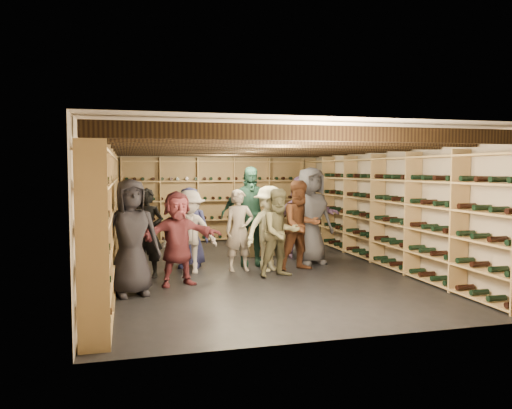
{
  "coord_description": "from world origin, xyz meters",
  "views": [
    {
      "loc": [
        -2.23,
        -8.9,
        1.84
      ],
      "look_at": [
        0.14,
        0.2,
        1.19
      ],
      "focal_mm": 35.0,
      "sensor_mm": 36.0,
      "label": 1
    }
  ],
  "objects_px": {
    "crate_stack_left": "(255,240)",
    "person_2": "(280,233)",
    "person_0": "(131,237)",
    "person_1": "(147,233)",
    "person_5": "(178,238)",
    "person_11": "(302,216)",
    "person_10": "(250,216)",
    "person_12": "(311,216)",
    "person_6": "(190,227)",
    "person_8": "(301,226)",
    "crate_stack_right": "(273,243)",
    "person_3": "(269,229)",
    "person_9": "(190,232)",
    "crate_loose": "(267,246)",
    "person_7": "(239,230)"
  },
  "relations": [
    {
      "from": "person_3",
      "to": "person_12",
      "type": "height_order",
      "value": "person_12"
    },
    {
      "from": "crate_loose",
      "to": "person_2",
      "type": "height_order",
      "value": "person_2"
    },
    {
      "from": "person_0",
      "to": "person_5",
      "type": "xyz_separation_m",
      "value": [
        0.72,
        0.48,
        -0.1
      ]
    },
    {
      "from": "crate_loose",
      "to": "person_11",
      "type": "bearing_deg",
      "value": -65.84
    },
    {
      "from": "crate_loose",
      "to": "person_2",
      "type": "xyz_separation_m",
      "value": [
        -0.55,
        -2.8,
        0.67
      ]
    },
    {
      "from": "person_8",
      "to": "person_6",
      "type": "bearing_deg",
      "value": 147.96
    },
    {
      "from": "person_9",
      "to": "person_3",
      "type": "bearing_deg",
      "value": 2.31
    },
    {
      "from": "person_1",
      "to": "person_11",
      "type": "height_order",
      "value": "person_11"
    },
    {
      "from": "person_7",
      "to": "person_11",
      "type": "distance_m",
      "value": 1.91
    },
    {
      "from": "crate_stack_right",
      "to": "person_6",
      "type": "xyz_separation_m",
      "value": [
        -1.93,
        -0.96,
        0.5
      ]
    },
    {
      "from": "person_10",
      "to": "person_12",
      "type": "relative_size",
      "value": 1.01
    },
    {
      "from": "person_5",
      "to": "person_10",
      "type": "height_order",
      "value": "person_10"
    },
    {
      "from": "person_6",
      "to": "person_12",
      "type": "bearing_deg",
      "value": 11.98
    },
    {
      "from": "crate_stack_right",
      "to": "person_0",
      "type": "bearing_deg",
      "value": -136.41
    },
    {
      "from": "crate_stack_left",
      "to": "person_9",
      "type": "bearing_deg",
      "value": -136.75
    },
    {
      "from": "person_2",
      "to": "person_3",
      "type": "xyz_separation_m",
      "value": [
        -0.03,
        0.55,
        0.01
      ]
    },
    {
      "from": "person_6",
      "to": "person_3",
      "type": "bearing_deg",
      "value": -8.43
    },
    {
      "from": "person_6",
      "to": "person_0",
      "type": "bearing_deg",
      "value": -101.1
    },
    {
      "from": "person_1",
      "to": "person_10",
      "type": "height_order",
      "value": "person_10"
    },
    {
      "from": "person_3",
      "to": "person_12",
      "type": "distance_m",
      "value": 1.07
    },
    {
      "from": "crate_stack_left",
      "to": "person_11",
      "type": "distance_m",
      "value": 1.14
    },
    {
      "from": "person_3",
      "to": "person_9",
      "type": "xyz_separation_m",
      "value": [
        -1.43,
        0.15,
        -0.03
      ]
    },
    {
      "from": "person_3",
      "to": "person_5",
      "type": "xyz_separation_m",
      "value": [
        -1.73,
        -0.74,
        -0.02
      ]
    },
    {
      "from": "crate_stack_left",
      "to": "person_2",
      "type": "relative_size",
      "value": 0.45
    },
    {
      "from": "person_0",
      "to": "person_8",
      "type": "bearing_deg",
      "value": 7.29
    },
    {
      "from": "crate_stack_right",
      "to": "person_5",
      "type": "xyz_separation_m",
      "value": [
        -2.3,
        -2.4,
        0.5
      ]
    },
    {
      "from": "person_3",
      "to": "person_11",
      "type": "height_order",
      "value": "person_11"
    },
    {
      "from": "person_6",
      "to": "person_9",
      "type": "xyz_separation_m",
      "value": [
        -0.06,
        -0.55,
        -0.02
      ]
    },
    {
      "from": "person_6",
      "to": "person_5",
      "type": "bearing_deg",
      "value": -85.75
    },
    {
      "from": "person_5",
      "to": "person_11",
      "type": "xyz_separation_m",
      "value": [
        2.8,
        1.92,
        0.11
      ]
    },
    {
      "from": "person_0",
      "to": "person_6",
      "type": "height_order",
      "value": "person_0"
    },
    {
      "from": "person_8",
      "to": "person_9",
      "type": "xyz_separation_m",
      "value": [
        -1.99,
        0.26,
        -0.08
      ]
    },
    {
      "from": "person_2",
      "to": "person_9",
      "type": "height_order",
      "value": "person_2"
    },
    {
      "from": "person_2",
      "to": "person_12",
      "type": "height_order",
      "value": "person_12"
    },
    {
      "from": "crate_loose",
      "to": "person_9",
      "type": "relative_size",
      "value": 0.34
    },
    {
      "from": "crate_loose",
      "to": "person_1",
      "type": "bearing_deg",
      "value": -140.96
    },
    {
      "from": "crate_stack_right",
      "to": "person_6",
      "type": "relative_size",
      "value": 0.35
    },
    {
      "from": "crate_stack_left",
      "to": "person_0",
      "type": "bearing_deg",
      "value": -132.43
    },
    {
      "from": "crate_loose",
      "to": "person_6",
      "type": "bearing_deg",
      "value": -141.51
    },
    {
      "from": "crate_stack_right",
      "to": "person_9",
      "type": "xyz_separation_m",
      "value": [
        -2.0,
        -1.51,
        0.48
      ]
    },
    {
      "from": "person_3",
      "to": "person_6",
      "type": "distance_m",
      "value": 1.53
    },
    {
      "from": "person_2",
      "to": "person_8",
      "type": "distance_m",
      "value": 0.69
    },
    {
      "from": "person_2",
      "to": "person_11",
      "type": "bearing_deg",
      "value": 47.6
    },
    {
      "from": "person_5",
      "to": "person_7",
      "type": "distance_m",
      "value": 1.49
    },
    {
      "from": "crate_stack_right",
      "to": "person_3",
      "type": "bearing_deg",
      "value": -108.81
    },
    {
      "from": "person_1",
      "to": "person_2",
      "type": "height_order",
      "value": "person_1"
    },
    {
      "from": "person_0",
      "to": "person_1",
      "type": "bearing_deg",
      "value": 64.3
    },
    {
      "from": "person_2",
      "to": "person_11",
      "type": "xyz_separation_m",
      "value": [
        1.03,
        1.73,
        0.1
      ]
    },
    {
      "from": "person_2",
      "to": "person_7",
      "type": "relative_size",
      "value": 1.02
    },
    {
      "from": "person_5",
      "to": "person_8",
      "type": "distance_m",
      "value": 2.38
    }
  ]
}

